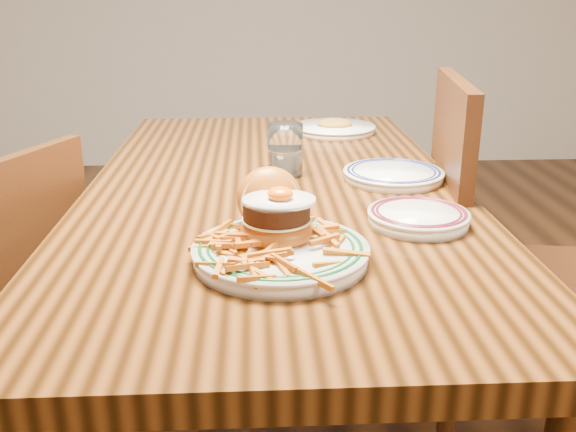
{
  "coord_description": "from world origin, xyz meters",
  "views": [
    {
      "loc": [
        -0.04,
        -1.41,
        1.18
      ],
      "look_at": [
        0.01,
        -0.45,
        0.83
      ],
      "focal_mm": 40.0,
      "sensor_mm": 36.0,
      "label": 1
    }
  ],
  "objects": [
    {
      "name": "main_plate",
      "position": [
        -0.01,
        -0.43,
        0.79
      ],
      "size": [
        0.29,
        0.31,
        0.14
      ],
      "rotation": [
        0.0,
        0.0,
        0.14
      ],
      "color": "white",
      "rests_on": "table"
    },
    {
      "name": "chair_right",
      "position": [
        0.55,
        0.02,
        0.53
      ],
      "size": [
        0.52,
        0.52,
        0.98
      ],
      "rotation": [
        0.0,
        0.0,
        3.0
      ],
      "color": "#3C1A0C",
      "rests_on": "floor"
    },
    {
      "name": "table",
      "position": [
        0.0,
        0.0,
        0.66
      ],
      "size": [
        0.85,
        1.6,
        0.75
      ],
      "color": "black",
      "rests_on": "floor"
    },
    {
      "name": "water_glass",
      "position": [
        0.03,
        0.08,
        0.81
      ],
      "size": [
        0.08,
        0.08,
        0.13
      ],
      "color": "white",
      "rests_on": "table"
    },
    {
      "name": "far_plate",
      "position": [
        0.2,
        0.54,
        0.77
      ],
      "size": [
        0.25,
        0.25,
        0.05
      ],
      "rotation": [
        0.0,
        0.0,
        0.09
      ],
      "color": "white",
      "rests_on": "table"
    },
    {
      "name": "side_plate",
      "position": [
        0.26,
        -0.28,
        0.77
      ],
      "size": [
        0.19,
        0.2,
        0.03
      ],
      "rotation": [
        0.0,
        0.0,
        -0.26
      ],
      "color": "white",
      "rests_on": "table"
    },
    {
      "name": "rear_plate",
      "position": [
        0.28,
        0.02,
        0.76
      ],
      "size": [
        0.23,
        0.23,
        0.03
      ],
      "rotation": [
        0.0,
        0.0,
        0.26
      ],
      "color": "white",
      "rests_on": "table"
    }
  ]
}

